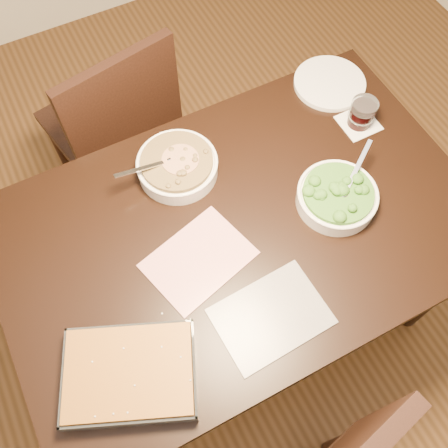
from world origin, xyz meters
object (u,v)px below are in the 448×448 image
object	(u,v)px
stew_bowl	(177,165)
dinner_plate	(330,83)
broccoli_bowl	(337,196)
wine_tumbler	(362,113)
chair_far	(116,125)
table	(240,241)
baking_dish	(130,374)

from	to	relation	value
stew_bowl	dinner_plate	size ratio (longest dim) A/B	1.13
broccoli_bowl	wine_tumbler	distance (m)	0.32
chair_far	table	bearing A→B (deg)	90.81
baking_dish	dinner_plate	world-z (taller)	baking_dish
stew_bowl	chair_far	size ratio (longest dim) A/B	0.30
stew_bowl	broccoli_bowl	distance (m)	0.49
baking_dish	broccoli_bowl	bearing A→B (deg)	37.73
wine_tumbler	dinner_plate	distance (m)	0.19
table	broccoli_bowl	xyz separation A→B (m)	(0.29, -0.06, 0.13)
baking_dish	chair_far	bearing A→B (deg)	96.22
wine_tumbler	dinner_plate	bearing A→B (deg)	87.96
wine_tumbler	chair_far	size ratio (longest dim) A/B	0.10
dinner_plate	broccoli_bowl	bearing A→B (deg)	-120.97
wine_tumbler	dinner_plate	size ratio (longest dim) A/B	0.38
table	chair_far	size ratio (longest dim) A/B	1.51
table	dinner_plate	xyz separation A→B (m)	(0.53, 0.34, 0.10)
table	chair_far	world-z (taller)	chair_far
broccoli_bowl	wine_tumbler	bearing A→B (deg)	42.69
broccoli_bowl	baking_dish	distance (m)	0.76
stew_bowl	broccoli_bowl	size ratio (longest dim) A/B	1.11
baking_dish	wine_tumbler	distance (m)	1.05
table	wine_tumbler	xyz separation A→B (m)	(0.52, 0.16, 0.15)
wine_tumbler	broccoli_bowl	bearing A→B (deg)	-137.31
table	dinner_plate	world-z (taller)	dinner_plate
table	chair_far	bearing A→B (deg)	101.92
stew_bowl	dinner_plate	world-z (taller)	stew_bowl
table	chair_far	distance (m)	0.74
table	dinner_plate	bearing A→B (deg)	33.00
stew_bowl	baking_dish	distance (m)	0.62
chair_far	baking_dish	bearing A→B (deg)	61.93
chair_far	wine_tumbler	bearing A→B (deg)	129.42
broccoli_bowl	baking_dish	xyz separation A→B (m)	(-0.73, -0.19, -0.00)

